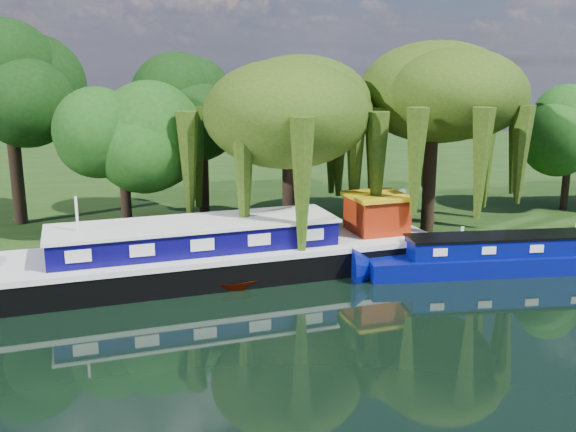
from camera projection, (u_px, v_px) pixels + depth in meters
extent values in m
plane|color=black|center=(467.00, 324.00, 23.56)|extent=(120.00, 120.00, 0.00)
cube|color=black|center=(320.00, 169.00, 56.35)|extent=(120.00, 52.00, 0.45)
cube|color=black|center=(221.00, 265.00, 28.82)|extent=(20.35, 8.60, 1.32)
cube|color=silver|center=(220.00, 248.00, 28.63)|extent=(20.47, 8.71, 0.24)
cube|color=#090548|center=(195.00, 236.00, 28.13)|extent=(12.71, 5.76, 1.05)
cube|color=silver|center=(195.00, 223.00, 28.00)|extent=(12.97, 6.03, 0.13)
cube|color=maroon|center=(377.00, 215.00, 30.83)|extent=(2.90, 2.90, 1.66)
cube|color=gold|center=(377.00, 196.00, 30.62)|extent=(3.22, 3.22, 0.18)
cylinder|color=silver|center=(78.00, 228.00, 26.42)|extent=(0.11, 0.11, 2.65)
cube|color=#040B61|center=(503.00, 264.00, 29.45)|extent=(12.81, 2.34, 0.96)
cube|color=#040B61|center=(505.00, 245.00, 29.24)|extent=(8.97, 1.75, 0.80)
cube|color=black|center=(505.00, 236.00, 29.14)|extent=(9.08, 1.86, 0.11)
cube|color=silver|center=(440.00, 252.00, 28.03)|extent=(0.64, 0.06, 0.34)
cube|color=silver|center=(489.00, 251.00, 28.30)|extent=(0.64, 0.06, 0.34)
cube|color=silver|center=(537.00, 249.00, 28.58)|extent=(0.64, 0.06, 0.34)
imported|color=maroon|center=(222.00, 287.00, 27.48)|extent=(4.00, 3.21, 0.74)
cylinder|color=black|center=(289.00, 189.00, 32.71)|extent=(0.68, 0.68, 5.25)
ellipsoid|color=#253D0D|center=(289.00, 114.00, 31.82)|extent=(7.33, 7.33, 4.73)
cylinder|color=black|center=(429.00, 180.00, 34.34)|extent=(0.78, 0.78, 5.50)
ellipsoid|color=#253D0D|center=(433.00, 105.00, 33.41)|extent=(7.51, 7.51, 4.85)
cylinder|color=black|center=(125.00, 184.00, 32.28)|extent=(0.52, 0.52, 5.88)
ellipsoid|color=#133D0F|center=(122.00, 136.00, 31.71)|extent=(4.81, 4.81, 4.81)
cylinder|color=black|center=(15.00, 155.00, 35.56)|extent=(0.78, 0.78, 7.81)
ellipsoid|color=black|center=(9.00, 96.00, 34.81)|extent=(6.01, 6.01, 6.01)
cylinder|color=black|center=(203.00, 161.00, 37.41)|extent=(0.60, 0.60, 6.59)
ellipsoid|color=black|center=(202.00, 114.00, 36.77)|extent=(5.27, 5.27, 5.27)
cylinder|color=black|center=(567.00, 169.00, 39.35)|extent=(0.41, 0.41, 5.00)
ellipsoid|color=#133D0F|center=(571.00, 136.00, 38.87)|extent=(4.00, 4.00, 4.00)
cylinder|color=silver|center=(401.00, 216.00, 33.39)|extent=(0.10, 0.10, 2.20)
sphere|color=white|center=(402.00, 192.00, 33.09)|extent=(0.36, 0.36, 0.36)
cylinder|color=silver|center=(198.00, 245.00, 30.38)|extent=(0.16, 0.16, 1.00)
cylinder|color=silver|center=(323.00, 241.00, 31.02)|extent=(0.16, 0.16, 1.00)
cylinder|color=silver|center=(462.00, 237.00, 31.77)|extent=(0.16, 0.16, 1.00)
cylinder|color=silver|center=(576.00, 233.00, 32.42)|extent=(0.16, 0.16, 1.00)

